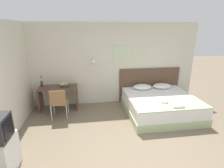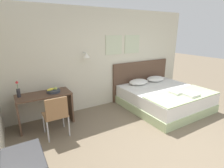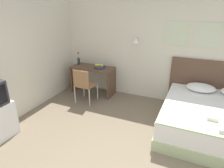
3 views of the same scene
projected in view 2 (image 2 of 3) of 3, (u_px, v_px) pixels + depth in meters
The scene contains 13 objects.
ground_plane at pixel (184, 163), 2.86m from camera, with size 24.00×24.00×0.00m, color #756651.
wall_back at pixel (102, 59), 4.80m from camera, with size 5.85×0.31×2.65m.
bed at pixel (164, 98), 4.90m from camera, with size 1.99×1.99×0.54m.
headboard at pixel (141, 79), 5.64m from camera, with size 2.11×0.06×1.16m.
pillow_left at pixel (139, 82), 5.22m from camera, with size 0.61×0.44×0.15m.
pillow_right at pixel (155, 79), 5.56m from camera, with size 0.61×0.44×0.15m.
throw_blanket at pixel (183, 95), 4.34m from camera, with size 1.93×0.79×0.02m.
folded_towel_near_foot at pixel (176, 92), 4.40m from camera, with size 0.27×0.26×0.06m.
folded_towel_mid_bed at pixel (191, 94), 4.27m from camera, with size 0.32×0.33×0.06m.
desk at pixel (45, 103), 3.91m from camera, with size 1.15×0.54×0.75m.
desk_chair at pixel (56, 113), 3.44m from camera, with size 0.45×0.45×0.88m.
fruit_bowl at pixel (53, 91), 3.94m from camera, with size 0.30×0.30×0.11m.
flower_vase at pixel (18, 91), 3.63m from camera, with size 0.07×0.07×0.35m.
Camera 2 is at (-2.24, -1.41, 2.08)m, focal length 28.00 mm.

